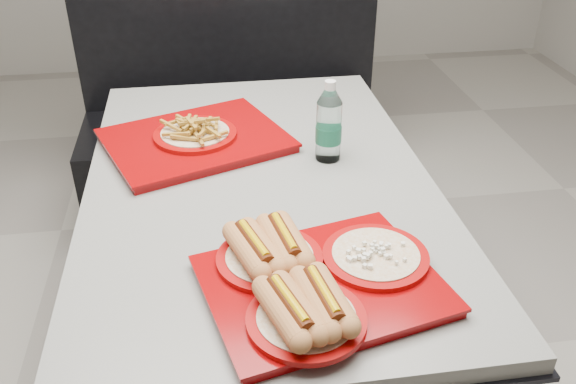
{
  "coord_description": "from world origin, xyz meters",
  "views": [
    {
      "loc": [
        -0.13,
        -1.38,
        1.56
      ],
      "look_at": [
        0.04,
        -0.2,
        0.83
      ],
      "focal_mm": 38.0,
      "sensor_mm": 36.0,
      "label": 1
    }
  ],
  "objects": [
    {
      "name": "ground",
      "position": [
        0.0,
        0.0,
        0.0
      ],
      "size": [
        6.0,
        6.0,
        0.0
      ],
      "primitive_type": "plane",
      "color": "#9E988D",
      "rests_on": "ground"
    },
    {
      "name": "diner_table",
      "position": [
        0.0,
        0.0,
        0.58
      ],
      "size": [
        0.92,
        1.42,
        0.75
      ],
      "color": "black",
      "rests_on": "ground"
    },
    {
      "name": "booth_bench",
      "position": [
        0.0,
        1.09,
        0.4
      ],
      "size": [
        1.3,
        0.57,
        1.35
      ],
      "color": "black",
      "rests_on": "ground"
    },
    {
      "name": "tray_near",
      "position": [
        0.05,
        -0.46,
        0.79
      ],
      "size": [
        0.53,
        0.45,
        0.1
      ],
      "rotation": [
        0.0,
        0.0,
        0.23
      ],
      "color": "#7E0305",
      "rests_on": "diner_table"
    },
    {
      "name": "tray_far",
      "position": [
        -0.16,
        0.22,
        0.78
      ],
      "size": [
        0.59,
        0.53,
        0.1
      ],
      "rotation": [
        0.0,
        0.0,
        0.36
      ],
      "color": "#7E0305",
      "rests_on": "diner_table"
    },
    {
      "name": "water_bottle",
      "position": [
        0.2,
        0.09,
        0.85
      ],
      "size": [
        0.07,
        0.07,
        0.23
      ],
      "rotation": [
        0.0,
        0.0,
        -0.23
      ],
      "color": "silver",
      "rests_on": "diner_table"
    }
  ]
}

